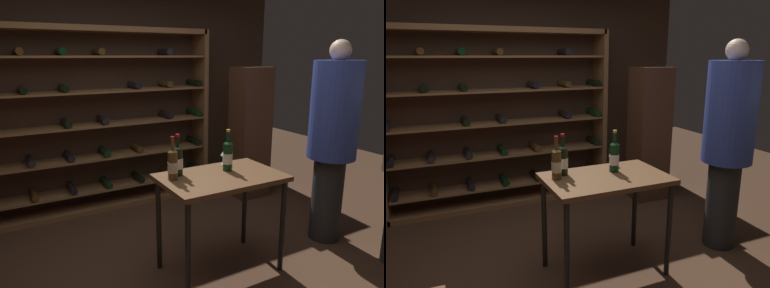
% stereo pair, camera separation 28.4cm
% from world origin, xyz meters
% --- Properties ---
extents(ground_plane, '(10.01, 10.01, 0.00)m').
position_xyz_m(ground_plane, '(0.00, 0.00, 0.00)').
color(ground_plane, '#472D1E').
extents(back_wall, '(4.64, 0.10, 2.63)m').
position_xyz_m(back_wall, '(0.00, 2.01, 1.31)').
color(back_wall, '#3D2B1E').
rests_on(back_wall, ground).
extents(wine_rack, '(2.70, 0.32, 2.13)m').
position_xyz_m(wine_rack, '(-0.16, 1.80, 1.05)').
color(wine_rack, brown).
rests_on(wine_rack, ground).
extents(tasting_table, '(1.01, 0.63, 0.86)m').
position_xyz_m(tasting_table, '(0.33, -0.00, 0.75)').
color(tasting_table, brown).
rests_on(tasting_table, ground).
extents(person_guest_khaki, '(0.45, 0.45, 1.96)m').
position_xyz_m(person_guest_khaki, '(1.56, -0.05, 1.08)').
color(person_guest_khaki, '#262626').
rests_on(person_guest_khaki, ground).
extents(display_cabinet, '(0.44, 0.36, 1.68)m').
position_xyz_m(display_cabinet, '(1.61, 1.28, 0.84)').
color(display_cabinet, '#4C2D1E').
rests_on(display_cabinet, ground).
extents(wine_bottle_green_slim, '(0.08, 0.08, 0.36)m').
position_xyz_m(wine_bottle_green_slim, '(0.45, 0.09, 0.99)').
color(wine_bottle_green_slim, black).
rests_on(wine_bottle_green_slim, tasting_table).
extents(wine_bottle_red_label, '(0.09, 0.09, 0.35)m').
position_xyz_m(wine_bottle_red_label, '(0.02, 0.17, 0.98)').
color(wine_bottle_red_label, black).
rests_on(wine_bottle_red_label, tasting_table).
extents(wine_bottle_gold_foil, '(0.08, 0.08, 0.35)m').
position_xyz_m(wine_bottle_gold_foil, '(-0.07, 0.09, 0.99)').
color(wine_bottle_gold_foil, '#4C3314').
rests_on(wine_bottle_gold_foil, tasting_table).
extents(wine_glass_stemmed_center, '(0.08, 0.08, 0.15)m').
position_xyz_m(wine_glass_stemmed_center, '(0.52, 0.23, 0.97)').
color(wine_glass_stemmed_center, silver).
rests_on(wine_glass_stemmed_center, tasting_table).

